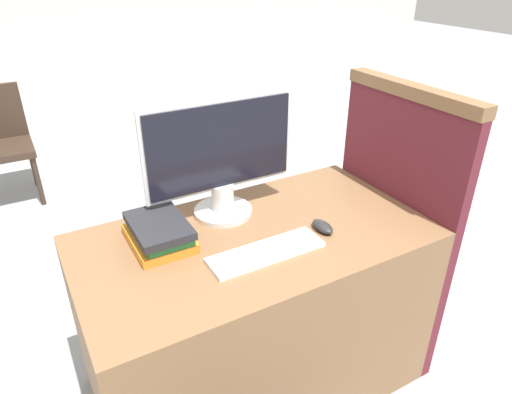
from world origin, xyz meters
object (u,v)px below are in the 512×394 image
Objects in this scene: keyboard at (266,252)px; book_stack at (160,232)px; mouse at (323,227)px; monitor at (221,158)px.

keyboard is 0.38m from book_stack.
book_stack is at bearing 159.05° from mouse.
monitor is 0.35m from book_stack.
mouse is at bearing 6.22° from keyboard.
monitor is at bearing 91.35° from keyboard.
keyboard is at bearing -173.78° from mouse.
monitor reaches higher than book_stack.
mouse reaches higher than keyboard.
mouse is 0.59m from book_stack.
book_stack reaches higher than mouse.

